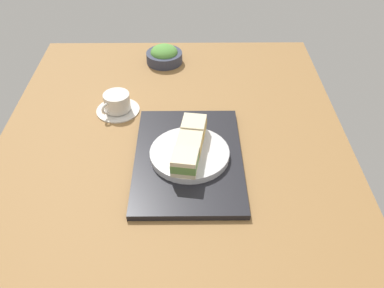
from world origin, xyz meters
TOP-DOWN VIEW (x-y plane):
  - ground_plane at (0.00, 0.00)cm, footprint 140.00×100.00cm
  - serving_tray at (0.82, -4.40)cm, footprint 41.40×28.59cm
  - sandwich_plate at (0.71, -4.73)cm, footprint 21.12×21.12cm
  - sandwich_near at (-6.17, -3.55)cm, footprint 7.65×7.28cm
  - sandwich_middle at (0.71, -4.73)cm, footprint 8.06×7.39cm
  - sandwich_far at (7.58, -5.91)cm, footprint 7.79×7.35cm
  - salad_bowl at (54.63, 4.28)cm, footprint 13.02×13.02cm
  - coffee_cup at (24.04, 17.51)cm, footprint 13.39×13.39cm

SIDE VIEW (x-z plane):
  - ground_plane at x=0.00cm, z-range -3.00..0.00cm
  - serving_tray at x=0.82cm, z-range 0.00..1.64cm
  - sandwich_plate at x=0.71cm, z-range 1.64..3.43cm
  - coffee_cup at x=24.04cm, z-range -0.35..5.67cm
  - salad_bowl at x=54.63cm, z-range -0.50..6.02cm
  - sandwich_middle at x=0.71cm, z-range 3.43..7.98cm
  - sandwich_near at x=-6.17cm, z-range 3.43..8.36cm
  - sandwich_far at x=7.58cm, z-range 3.43..8.38cm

